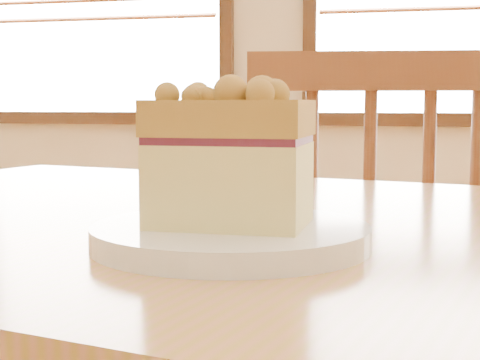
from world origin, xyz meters
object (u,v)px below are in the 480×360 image
object	(u,v)px
cafe_table_main	(227,327)
cafe_chair_main	(361,311)
plate	(230,237)
cake_slice	(229,152)

from	to	relation	value
cafe_table_main	cafe_chair_main	bearing A→B (deg)	95.05
cafe_table_main	plate	xyz separation A→B (m)	(0.04, -0.15, 0.12)
cafe_chair_main	plate	size ratio (longest dim) A/B	4.56
cafe_table_main	cake_slice	world-z (taller)	cake_slice
plate	cake_slice	xyz separation A→B (m)	(-0.00, -0.00, 0.06)
cafe_table_main	cake_slice	distance (m)	0.24
cafe_table_main	plate	distance (m)	0.20
cafe_table_main	plate	bearing A→B (deg)	-61.88
cafe_chair_main	cake_slice	distance (m)	0.87
plate	cake_slice	distance (m)	0.06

